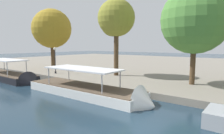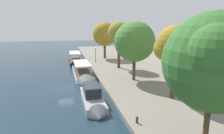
% 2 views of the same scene
% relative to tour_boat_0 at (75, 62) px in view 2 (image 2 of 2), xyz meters
% --- Properties ---
extents(ground_plane, '(220.00, 220.00, 0.00)m').
position_rel_tour_boat_0_xyz_m(ground_plane, '(22.30, -2.90, -0.32)').
color(ground_plane, '#1E3342').
extents(tour_boat_0, '(13.62, 3.22, 4.16)m').
position_rel_tour_boat_0_xyz_m(tour_boat_0, '(0.00, 0.00, 0.00)').
color(tour_boat_0, black).
rests_on(tour_boat_0, ground_plane).
extents(tour_boat_1, '(14.36, 3.65, 3.98)m').
position_rel_tour_boat_0_xyz_m(tour_boat_1, '(15.42, 0.66, 0.05)').
color(tour_boat_1, silver).
rests_on(tour_boat_1, ground_plane).
extents(motor_yacht_2, '(9.63, 2.63, 4.30)m').
position_rel_tour_boat_0_xyz_m(motor_yacht_2, '(30.38, 0.66, 0.36)').
color(motor_yacht_2, '#9EA3A8').
rests_on(motor_yacht_2, ground_plane).
extents(mooring_bollard_0, '(0.27, 0.27, 0.71)m').
position_rel_tour_boat_0_xyz_m(mooring_bollard_0, '(37.50, 4.12, 0.70)').
color(mooring_bollard_0, '#2D2D33').
rests_on(mooring_bollard_0, dock_promenade).
extents(lamp_post, '(0.44, 0.44, 3.98)m').
position_rel_tour_boat_0_xyz_m(lamp_post, '(3.43, 5.27, 2.95)').
color(lamp_post, black).
rests_on(lamp_post, dock_promenade).
extents(tree_0, '(7.09, 7.09, 10.86)m').
position_rel_tour_boat_0_xyz_m(tree_0, '(-2.43, 9.18, 7.78)').
color(tree_0, '#4C3823').
rests_on(tree_0, dock_promenade).
extents(tree_2, '(5.19, 4.88, 9.79)m').
position_rel_tour_boat_0_xyz_m(tree_2, '(31.80, 11.05, 7.51)').
color(tree_2, '#4C3823').
rests_on(tree_2, dock_promenade).
extents(tree_3, '(7.41, 7.41, 10.77)m').
position_rel_tour_boat_0_xyz_m(tree_3, '(42.71, 7.99, 7.35)').
color(tree_3, '#4C3823').
rests_on(tree_3, dock_promenade).
extents(tree_4, '(5.44, 5.21, 10.69)m').
position_rel_tour_boat_0_xyz_m(tree_4, '(11.57, 9.51, 8.13)').
color(tree_4, '#4C3823').
rests_on(tree_4, dock_promenade).
extents(tree_5, '(7.21, 7.21, 10.56)m').
position_rel_tour_boat_0_xyz_m(tree_5, '(22.57, 9.34, 7.37)').
color(tree_5, '#4C3823').
rests_on(tree_5, dock_promenade).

